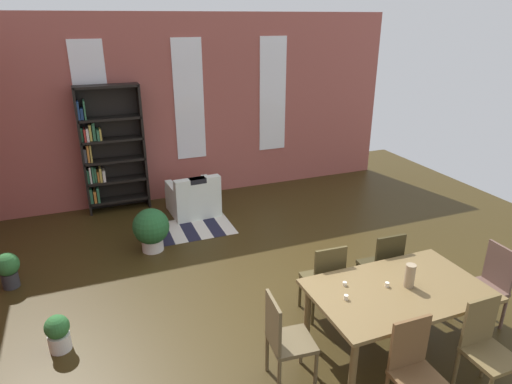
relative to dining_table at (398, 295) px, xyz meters
name	(u,v)px	position (x,y,z in m)	size (l,w,h in m)	color
ground_plane	(283,319)	(-0.86, 0.87, -0.67)	(10.98, 10.98, 0.00)	#352910
back_wall_brick	(189,109)	(-0.86, 5.16, 1.02)	(8.18, 0.12, 3.38)	#A25249
window_pane_0	(93,107)	(-2.53, 5.09, 1.19)	(0.55, 0.02, 2.19)	white
window_pane_1	(189,100)	(-0.86, 5.09, 1.19)	(0.55, 0.02, 2.19)	white
window_pane_2	(273,95)	(0.82, 5.09, 1.19)	(0.55, 0.02, 2.19)	white
dining_table	(398,295)	(0.00, 0.00, 0.00)	(1.76, 1.07, 0.75)	brown
vase_on_table	(410,276)	(0.12, 0.00, 0.20)	(0.10, 0.10, 0.25)	#998466
tealight_candle_0	(345,284)	(-0.47, 0.25, 0.10)	(0.04, 0.04, 0.04)	silver
tealight_candle_1	(346,297)	(-0.59, 0.04, 0.10)	(0.04, 0.04, 0.05)	silver
tealight_candle_2	(387,285)	(-0.09, 0.08, 0.10)	(0.04, 0.04, 0.05)	silver
dining_chair_near_right	(486,346)	(0.40, -0.76, -0.16)	(0.40, 0.40, 0.95)	brown
dining_chair_near_left	(415,370)	(-0.40, -0.76, -0.16)	(0.41, 0.41, 0.95)	brown
dining_chair_head_right	(489,283)	(1.26, 0.00, -0.16)	(0.41, 0.41, 0.95)	brown
dining_chair_far_right	(383,265)	(0.39, 0.76, -0.16)	(0.42, 0.42, 0.95)	#322B16
dining_chair_head_left	(284,338)	(-1.26, 0.01, -0.16)	(0.43, 0.43, 0.95)	brown
dining_chair_far_left	(325,278)	(-0.40, 0.76, -0.16)	(0.42, 0.42, 0.95)	#473D20
bookshelf_tall	(109,150)	(-2.37, 4.91, 0.44)	(1.07, 0.31, 2.23)	black
armchair_white	(194,199)	(-1.08, 4.20, -0.39)	(0.85, 0.85, 0.75)	white
potted_plant_by_shelf	(58,332)	(-3.26, 1.27, -0.45)	(0.25, 0.25, 0.41)	silver
potted_plant_corner	(151,228)	(-1.99, 3.09, -0.31)	(0.54, 0.54, 0.67)	silver
potted_plant_window	(8,268)	(-3.88, 2.78, -0.39)	(0.30, 0.30, 0.48)	#333338
striped_rug	(195,228)	(-1.23, 3.58, -0.66)	(1.24, 0.89, 0.01)	#1E1E33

